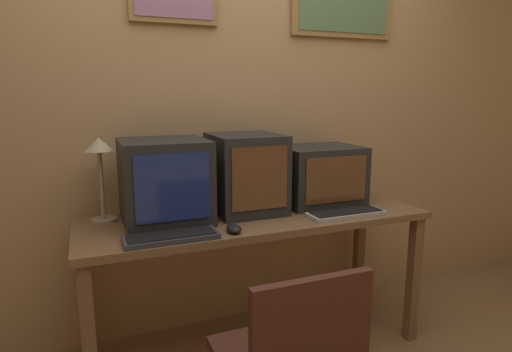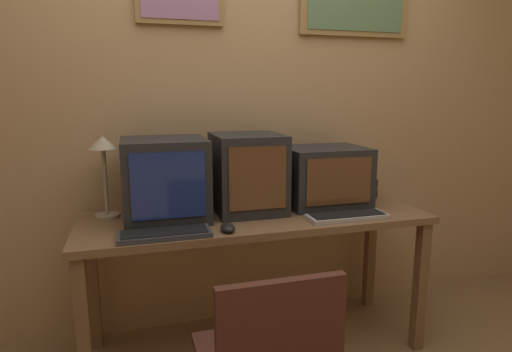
{
  "view_description": "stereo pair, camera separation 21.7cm",
  "coord_description": "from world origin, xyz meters",
  "px_view_note": "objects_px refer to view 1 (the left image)",
  "views": [
    {
      "loc": [
        -0.8,
        -1.2,
        1.37
      ],
      "look_at": [
        0.0,
        0.77,
        0.96
      ],
      "focal_mm": 30.0,
      "sensor_mm": 36.0,
      "label": 1
    },
    {
      "loc": [
        -0.6,
        -1.27,
        1.37
      ],
      "look_at": [
        0.0,
        0.77,
        0.96
      ],
      "focal_mm": 30.0,
      "sensor_mm": 36.0,
      "label": 2
    }
  ],
  "objects_px": {
    "monitor_right": "(319,175)",
    "mouse_near_keyboard": "(234,229)",
    "keyboard_side": "(346,214)",
    "keyboard_main": "(171,237)",
    "monitor_center": "(246,173)",
    "desk_lamp": "(100,159)",
    "desk_clock": "(360,186)",
    "monitor_left": "(165,181)"
  },
  "relations": [
    {
      "from": "desk_clock",
      "to": "desk_lamp",
      "type": "bearing_deg",
      "value": 179.5
    },
    {
      "from": "monitor_left",
      "to": "keyboard_main",
      "type": "relative_size",
      "value": 1.01
    },
    {
      "from": "monitor_right",
      "to": "mouse_near_keyboard",
      "type": "distance_m",
      "value": 0.72
    },
    {
      "from": "keyboard_side",
      "to": "mouse_near_keyboard",
      "type": "relative_size",
      "value": 4.06
    },
    {
      "from": "monitor_center",
      "to": "desk_lamp",
      "type": "xyz_separation_m",
      "value": [
        -0.71,
        0.08,
        0.1
      ]
    },
    {
      "from": "mouse_near_keyboard",
      "to": "desk_lamp",
      "type": "height_order",
      "value": "desk_lamp"
    },
    {
      "from": "keyboard_main",
      "to": "mouse_near_keyboard",
      "type": "relative_size",
      "value": 4.01
    },
    {
      "from": "desk_lamp",
      "to": "keyboard_main",
      "type": "bearing_deg",
      "value": -56.56
    },
    {
      "from": "monitor_right",
      "to": "keyboard_side",
      "type": "relative_size",
      "value": 1.09
    },
    {
      "from": "keyboard_main",
      "to": "mouse_near_keyboard",
      "type": "distance_m",
      "value": 0.28
    },
    {
      "from": "monitor_right",
      "to": "keyboard_main",
      "type": "relative_size",
      "value": 1.11
    },
    {
      "from": "keyboard_side",
      "to": "monitor_center",
      "type": "bearing_deg",
      "value": 147.07
    },
    {
      "from": "monitor_right",
      "to": "monitor_center",
      "type": "bearing_deg",
      "value": -178.85
    },
    {
      "from": "keyboard_main",
      "to": "monitor_left",
      "type": "bearing_deg",
      "value": 83.7
    },
    {
      "from": "monitor_right",
      "to": "desk_lamp",
      "type": "distance_m",
      "value": 1.17
    },
    {
      "from": "monitor_left",
      "to": "monitor_center",
      "type": "relative_size",
      "value": 0.99
    },
    {
      "from": "desk_lamp",
      "to": "keyboard_side",
      "type": "bearing_deg",
      "value": -17.53
    },
    {
      "from": "keyboard_side",
      "to": "monitor_right",
      "type": "bearing_deg",
      "value": 88.27
    },
    {
      "from": "keyboard_main",
      "to": "desk_clock",
      "type": "bearing_deg",
      "value": 16.8
    },
    {
      "from": "monitor_left",
      "to": "desk_clock",
      "type": "relative_size",
      "value": 3.54
    },
    {
      "from": "monitor_left",
      "to": "desk_lamp",
      "type": "relative_size",
      "value": 0.98
    },
    {
      "from": "keyboard_main",
      "to": "monitor_right",
      "type": "bearing_deg",
      "value": 19.08
    },
    {
      "from": "monitor_left",
      "to": "mouse_near_keyboard",
      "type": "relative_size",
      "value": 4.04
    },
    {
      "from": "monitor_left",
      "to": "mouse_near_keyboard",
      "type": "height_order",
      "value": "monitor_left"
    },
    {
      "from": "desk_clock",
      "to": "desk_lamp",
      "type": "height_order",
      "value": "desk_lamp"
    },
    {
      "from": "mouse_near_keyboard",
      "to": "keyboard_main",
      "type": "bearing_deg",
      "value": 177.88
    },
    {
      "from": "keyboard_main",
      "to": "monitor_center",
      "type": "bearing_deg",
      "value": 33.56
    },
    {
      "from": "monitor_left",
      "to": "keyboard_side",
      "type": "relative_size",
      "value": 1.0
    },
    {
      "from": "monitor_right",
      "to": "desk_lamp",
      "type": "xyz_separation_m",
      "value": [
        -1.16,
        0.07,
        0.15
      ]
    },
    {
      "from": "monitor_center",
      "to": "mouse_near_keyboard",
      "type": "height_order",
      "value": "monitor_center"
    },
    {
      "from": "keyboard_main",
      "to": "desk_clock",
      "type": "xyz_separation_m",
      "value": [
        1.23,
        0.37,
        0.04
      ]
    },
    {
      "from": "monitor_right",
      "to": "desk_clock",
      "type": "height_order",
      "value": "monitor_right"
    },
    {
      "from": "monitor_left",
      "to": "keyboard_main",
      "type": "distance_m",
      "value": 0.34
    },
    {
      "from": "keyboard_main",
      "to": "desk_lamp",
      "type": "relative_size",
      "value": 0.98
    },
    {
      "from": "monitor_left",
      "to": "monitor_right",
      "type": "distance_m",
      "value": 0.88
    },
    {
      "from": "monitor_center",
      "to": "mouse_near_keyboard",
      "type": "xyz_separation_m",
      "value": [
        -0.18,
        -0.32,
        -0.19
      ]
    },
    {
      "from": "keyboard_side",
      "to": "desk_clock",
      "type": "height_order",
      "value": "desk_clock"
    },
    {
      "from": "monitor_center",
      "to": "monitor_left",
      "type": "bearing_deg",
      "value": -177.51
    },
    {
      "from": "desk_lamp",
      "to": "monitor_center",
      "type": "bearing_deg",
      "value": -6.38
    },
    {
      "from": "monitor_center",
      "to": "keyboard_main",
      "type": "relative_size",
      "value": 1.02
    },
    {
      "from": "monitor_left",
      "to": "monitor_center",
      "type": "bearing_deg",
      "value": 2.49
    },
    {
      "from": "mouse_near_keyboard",
      "to": "desk_clock",
      "type": "relative_size",
      "value": 0.88
    }
  ]
}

